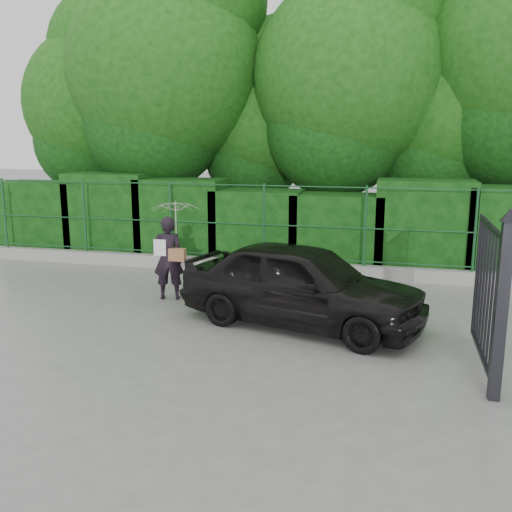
# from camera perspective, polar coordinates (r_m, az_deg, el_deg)

# --- Properties ---
(ground) EXTENTS (80.00, 80.00, 0.00)m
(ground) POSITION_cam_1_polar(r_m,az_deg,el_deg) (9.38, -7.86, -7.90)
(ground) COLOR gray
(kerb) EXTENTS (14.00, 0.25, 0.30)m
(kerb) POSITION_cam_1_polar(r_m,az_deg,el_deg) (13.45, -0.86, -1.00)
(kerb) COLOR #9E9E99
(kerb) RESTS_ON ground
(fence) EXTENTS (14.13, 0.06, 1.80)m
(fence) POSITION_cam_1_polar(r_m,az_deg,el_deg) (13.20, 0.05, 3.39)
(fence) COLOR #174823
(fence) RESTS_ON kerb
(hedge) EXTENTS (14.20, 1.20, 2.20)m
(hedge) POSITION_cam_1_polar(r_m,az_deg,el_deg) (14.24, 0.12, 3.26)
(hedge) COLOR black
(hedge) RESTS_ON ground
(trees) EXTENTS (17.10, 6.15, 8.08)m
(trees) POSITION_cam_1_polar(r_m,az_deg,el_deg) (16.13, 6.23, 17.06)
(trees) COLOR black
(trees) RESTS_ON ground
(gate) EXTENTS (0.22, 2.33, 2.36)m
(gate) POSITION_cam_1_polar(r_m,az_deg,el_deg) (7.83, 22.79, -3.67)
(gate) COLOR black
(gate) RESTS_ON ground
(woman) EXTENTS (0.95, 0.94, 1.95)m
(woman) POSITION_cam_1_polar(r_m,az_deg,el_deg) (11.17, -8.30, 2.07)
(woman) COLOR black
(woman) RESTS_ON ground
(car) EXTENTS (4.50, 2.80, 1.43)m
(car) POSITION_cam_1_polar(r_m,az_deg,el_deg) (9.65, 4.57, -2.81)
(car) COLOR black
(car) RESTS_ON ground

